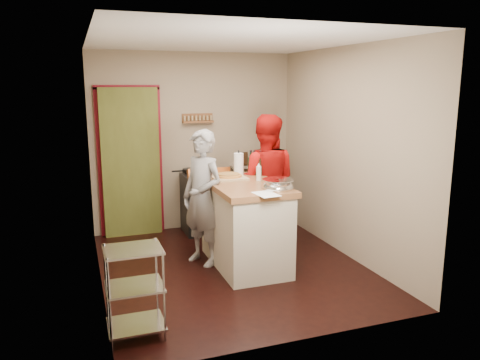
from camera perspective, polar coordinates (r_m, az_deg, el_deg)
name	(u,v)px	position (r m, az deg, el deg)	size (l,w,h in m)	color
floor	(232,266)	(5.69, -0.96, -10.49)	(3.50, 3.50, 0.00)	black
back_wall	(151,155)	(6.93, -10.77, 3.03)	(3.00, 0.44, 2.60)	gray
left_wall	(95,167)	(5.07, -17.30, 1.56)	(0.04, 3.50, 2.60)	gray
right_wall	(346,153)	(5.98, 12.77, 3.25)	(0.04, 3.50, 2.60)	gray
ceiling	(231,40)	(5.29, -1.06, 16.71)	(3.00, 3.50, 0.02)	white
stove	(204,202)	(6.86, -4.39, -2.71)	(0.60, 0.63, 1.00)	black
wire_shelving	(135,288)	(4.18, -12.74, -12.69)	(0.48, 0.40, 0.80)	silver
island	(245,223)	(5.57, 0.67, -5.21)	(0.80, 1.45, 1.32)	beige
person_stripe	(202,198)	(5.58, -4.60, -2.20)	(0.59, 0.39, 1.62)	#B0B1B5
person_red	(265,182)	(6.16, 3.07, -0.21)	(0.86, 0.67, 1.76)	#B10E0B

